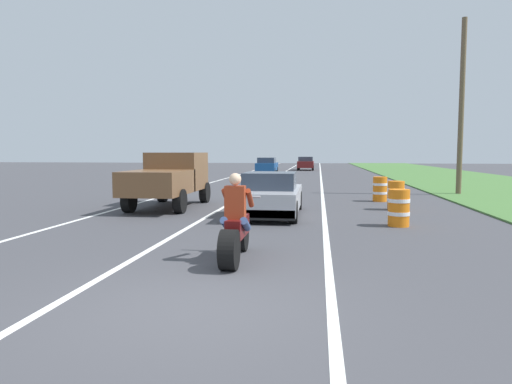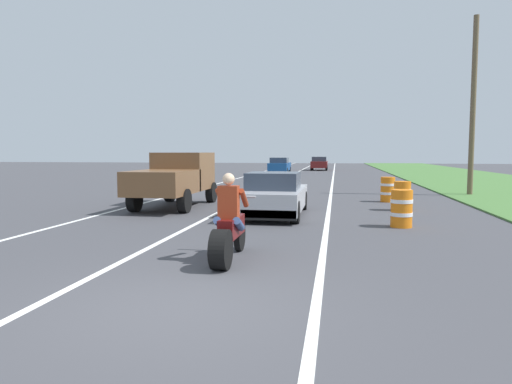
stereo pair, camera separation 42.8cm
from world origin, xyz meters
TOP-DOWN VIEW (x-y plane):
  - ground_plane at (0.00, 0.00)m, footprint 160.00×160.00m
  - lane_stripe_left_solid at (-5.40, 20.00)m, footprint 0.14×120.00m
  - lane_stripe_right_solid at (1.80, 20.00)m, footprint 0.14×120.00m
  - lane_stripe_centre_dashed at (-1.80, 20.00)m, footprint 0.14×120.00m
  - motorcycle_with_rider at (0.13, 2.57)m, footprint 0.70×2.21m
  - sports_car_silver at (0.12, 8.85)m, footprint 1.84×4.30m
  - pickup_truck_left_lane_brown at (-3.74, 10.58)m, footprint 2.02×4.80m
  - utility_pole_roadside at (8.12, 17.14)m, footprint 0.24×0.24m
  - construction_barrel_nearest at (3.76, 7.18)m, footprint 0.58×0.58m
  - construction_barrel_mid at (4.27, 10.87)m, footprint 0.58×0.58m
  - construction_barrel_far at (4.08, 13.64)m, footprint 0.58×0.58m
  - distant_car_far_ahead at (-3.20, 37.67)m, footprint 1.80×4.00m
  - distant_car_further_ahead at (0.17, 46.36)m, footprint 1.80×4.00m

SIDE VIEW (x-z plane):
  - ground_plane at x=0.00m, z-range 0.00..0.00m
  - lane_stripe_left_solid at x=-5.40m, z-range 0.00..0.01m
  - lane_stripe_right_solid at x=1.80m, z-range 0.00..0.01m
  - lane_stripe_centre_dashed at x=-1.80m, z-range 0.00..0.01m
  - construction_barrel_nearest at x=3.76m, z-range 0.00..1.00m
  - construction_barrel_mid at x=4.27m, z-range 0.00..1.00m
  - construction_barrel_far at x=4.08m, z-range 0.00..1.00m
  - motorcycle_with_rider at x=0.13m, z-range -0.22..1.40m
  - sports_car_silver at x=0.12m, z-range -0.05..1.31m
  - distant_car_far_ahead at x=-3.20m, z-range 0.02..1.52m
  - distant_car_further_ahead at x=0.17m, z-range 0.02..1.52m
  - pickup_truck_left_lane_brown at x=-3.74m, z-range 0.12..2.10m
  - utility_pole_roadside at x=8.12m, z-range 0.00..8.11m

